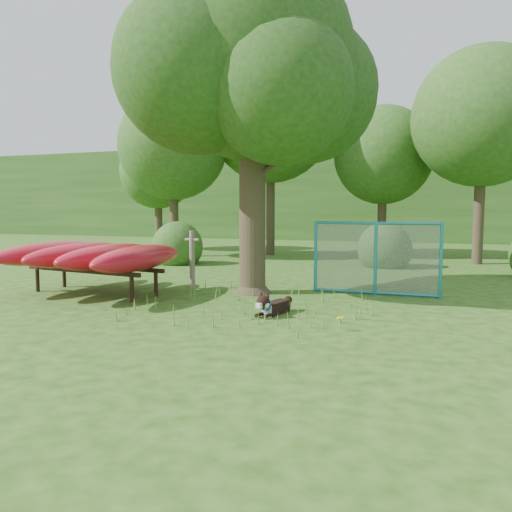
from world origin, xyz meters
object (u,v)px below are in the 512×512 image
(kayak_rack, at_px, (94,255))
(fence_section, at_px, (376,258))
(oak_tree, at_px, (250,70))
(husky_dog, at_px, (272,306))

(kayak_rack, height_order, fence_section, fence_section)
(oak_tree, bearing_deg, husky_dog, -60.71)
(husky_dog, bearing_deg, fence_section, 75.27)
(kayak_rack, xyz_separation_m, fence_section, (6.04, 2.02, -0.05))
(fence_section, bearing_deg, oak_tree, -165.75)
(husky_dog, height_order, fence_section, fence_section)
(oak_tree, relative_size, fence_section, 2.66)
(oak_tree, relative_size, husky_dog, 7.22)
(oak_tree, xyz_separation_m, husky_dog, (1.22, -2.18, -4.85))
(kayak_rack, relative_size, fence_section, 1.32)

